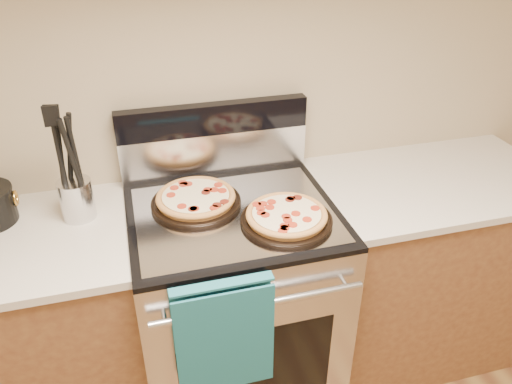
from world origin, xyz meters
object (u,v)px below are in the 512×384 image
object	(u,v)px
pepperoni_pizza_back	(196,199)
pepperoni_pizza_front	(287,217)
range_body	(235,306)
utensil_crock	(77,199)

from	to	relation	value
pepperoni_pizza_back	pepperoni_pizza_front	distance (m)	0.35
range_body	pepperoni_pizza_back	world-z (taller)	pepperoni_pizza_back
pepperoni_pizza_front	utensil_crock	bearing A→B (deg)	160.18
pepperoni_pizza_front	range_body	bearing A→B (deg)	141.75
range_body	utensil_crock	distance (m)	0.77
pepperoni_pizza_back	pepperoni_pizza_front	world-z (taller)	pepperoni_pizza_back
pepperoni_pizza_back	utensil_crock	bearing A→B (deg)	172.67
pepperoni_pizza_back	utensil_crock	size ratio (longest dim) A/B	2.23
pepperoni_pizza_front	utensil_crock	world-z (taller)	utensil_crock
pepperoni_pizza_back	utensil_crock	xyz separation A→B (m)	(-0.42, 0.05, 0.04)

